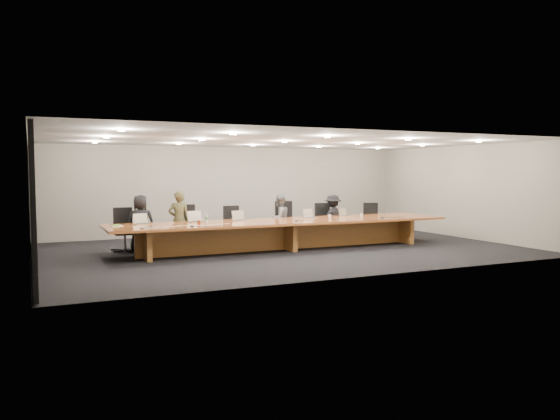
# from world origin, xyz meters

# --- Properties ---
(ground) EXTENTS (12.00, 12.00, 0.00)m
(ground) POSITION_xyz_m (0.00, 0.00, 0.00)
(ground) COLOR black
(ground) RESTS_ON ground
(back_wall) EXTENTS (12.00, 0.02, 2.80)m
(back_wall) POSITION_xyz_m (0.00, 4.00, 1.40)
(back_wall) COLOR #B6B3A6
(back_wall) RESTS_ON ground
(left_wall_panel) EXTENTS (0.08, 7.84, 2.74)m
(left_wall_panel) POSITION_xyz_m (-5.94, 0.00, 1.37)
(left_wall_panel) COLOR black
(left_wall_panel) RESTS_ON ground
(conference_table) EXTENTS (9.00, 1.80, 0.75)m
(conference_table) POSITION_xyz_m (0.00, 0.00, 0.52)
(conference_table) COLOR brown
(conference_table) RESTS_ON ground
(chair_far_left) EXTENTS (0.59, 0.59, 1.13)m
(chair_far_left) POSITION_xyz_m (-3.84, 1.28, 0.56)
(chair_far_left) COLOR black
(chair_far_left) RESTS_ON ground
(chair_left) EXTENTS (0.69, 0.69, 1.17)m
(chair_left) POSITION_xyz_m (-2.28, 1.18, 0.59)
(chair_left) COLOR black
(chair_left) RESTS_ON ground
(chair_mid_left) EXTENTS (0.60, 0.60, 1.09)m
(chair_mid_left) POSITION_xyz_m (-0.90, 1.34, 0.55)
(chair_mid_left) COLOR black
(chair_mid_left) RESTS_ON ground
(chair_mid_right) EXTENTS (0.74, 0.74, 1.19)m
(chair_mid_right) POSITION_xyz_m (0.62, 1.31, 0.59)
(chair_mid_right) COLOR black
(chair_mid_right) RESTS_ON ground
(chair_right) EXTENTS (0.69, 0.69, 1.10)m
(chair_right) POSITION_xyz_m (1.91, 1.34, 0.55)
(chair_right) COLOR black
(chair_right) RESTS_ON ground
(chair_far_right) EXTENTS (0.69, 0.69, 1.07)m
(chair_far_right) POSITION_xyz_m (3.56, 1.25, 0.54)
(chair_far_right) COLOR black
(chair_far_right) RESTS_ON ground
(person_a) EXTENTS (0.74, 0.52, 1.43)m
(person_a) POSITION_xyz_m (-3.45, 1.24, 0.72)
(person_a) COLOR black
(person_a) RESTS_ON ground
(person_b) EXTENTS (0.62, 0.47, 1.51)m
(person_b) POSITION_xyz_m (-2.49, 1.14, 0.76)
(person_b) COLOR #3D3B21
(person_b) RESTS_ON ground
(person_c) EXTENTS (0.80, 0.71, 1.37)m
(person_c) POSITION_xyz_m (0.38, 1.16, 0.69)
(person_c) COLOR #5F6062
(person_c) RESTS_ON ground
(person_d) EXTENTS (0.93, 0.63, 1.33)m
(person_d) POSITION_xyz_m (2.11, 1.16, 0.67)
(person_d) COLOR black
(person_d) RESTS_ON ground
(laptop_a) EXTENTS (0.37, 0.29, 0.27)m
(laptop_a) POSITION_xyz_m (-3.57, 0.41, 0.88)
(laptop_a) COLOR tan
(laptop_a) RESTS_ON conference_table
(laptop_b) EXTENTS (0.41, 0.32, 0.29)m
(laptop_b) POSITION_xyz_m (-2.23, 0.42, 0.90)
(laptop_b) COLOR tan
(laptop_b) RESTS_ON conference_table
(laptop_c) EXTENTS (0.38, 0.30, 0.27)m
(laptop_c) POSITION_xyz_m (-1.09, 0.36, 0.89)
(laptop_c) COLOR tan
(laptop_c) RESTS_ON conference_table
(laptop_d) EXTENTS (0.37, 0.30, 0.26)m
(laptop_d) POSITION_xyz_m (0.94, 0.36, 0.88)
(laptop_d) COLOR #BAA98E
(laptop_d) RESTS_ON conference_table
(laptop_e) EXTENTS (0.36, 0.31, 0.24)m
(laptop_e) POSITION_xyz_m (2.07, 0.40, 0.87)
(laptop_e) COLOR #B9AA8D
(laptop_e) RESTS_ON conference_table
(water_bottle) EXTENTS (0.07, 0.07, 0.22)m
(water_bottle) POSITION_xyz_m (-2.02, 0.25, 0.86)
(water_bottle) COLOR #A8B8B2
(water_bottle) RESTS_ON conference_table
(amber_mug) EXTENTS (0.08, 0.08, 0.10)m
(amber_mug) POSITION_xyz_m (-2.31, -0.08, 0.80)
(amber_mug) COLOR maroon
(amber_mug) RESTS_ON conference_table
(paper_cup_near) EXTENTS (0.08, 0.08, 0.10)m
(paper_cup_near) POSITION_xyz_m (1.39, 0.10, 0.80)
(paper_cup_near) COLOR beige
(paper_cup_near) RESTS_ON conference_table
(paper_cup_far) EXTENTS (0.09, 0.09, 0.08)m
(paper_cup_far) POSITION_xyz_m (2.59, 0.37, 0.79)
(paper_cup_far) COLOR white
(paper_cup_far) RESTS_ON conference_table
(notepad) EXTENTS (0.28, 0.23, 0.02)m
(notepad) POSITION_xyz_m (-4.18, 0.23, 0.76)
(notepad) COLOR silver
(notepad) RESTS_ON conference_table
(lime_gadget) EXTENTS (0.17, 0.10, 0.03)m
(lime_gadget) POSITION_xyz_m (-4.19, 0.23, 0.78)
(lime_gadget) COLOR #51B02F
(lime_gadget) RESTS_ON notepad
(av_box) EXTENTS (0.22, 0.19, 0.03)m
(av_box) POSITION_xyz_m (-3.67, -0.54, 0.76)
(av_box) COLOR #B7B7BC
(av_box) RESTS_ON conference_table
(mic_left) EXTENTS (0.16, 0.16, 0.03)m
(mic_left) POSITION_xyz_m (-2.63, -0.61, 0.77)
(mic_left) COLOR black
(mic_left) RESTS_ON conference_table
(mic_center) EXTENTS (0.14, 0.14, 0.03)m
(mic_center) POSITION_xyz_m (0.20, -0.28, 0.76)
(mic_center) COLOR black
(mic_center) RESTS_ON conference_table
(mic_right) EXTENTS (0.15, 0.15, 0.03)m
(mic_right) POSITION_xyz_m (2.74, -0.41, 0.77)
(mic_right) COLOR black
(mic_right) RESTS_ON conference_table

